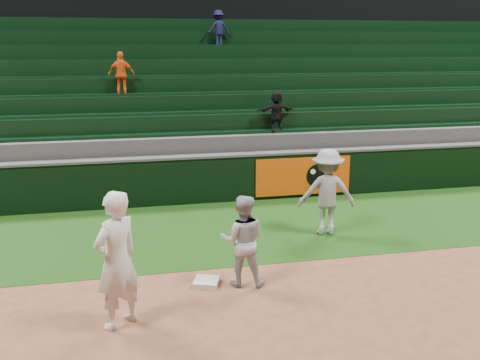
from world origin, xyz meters
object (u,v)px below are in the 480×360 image
baserunner (243,241)px  first_base (206,282)px  base_coach (327,192)px  first_baseman (117,260)px

baserunner → first_base: bearing=4.6°
first_base → baserunner: size_ratio=0.26×
baserunner → base_coach: base_coach is taller
first_base → first_baseman: size_ratio=0.20×
first_base → baserunner: bearing=-9.5°
first_baseman → baserunner: bearing=165.0°
base_coach → baserunner: bearing=52.9°
first_baseman → base_coach: bearing=174.6°
first_baseman → base_coach: first_baseman is taller
first_baseman → baserunner: (2.06, 0.97, -0.23)m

